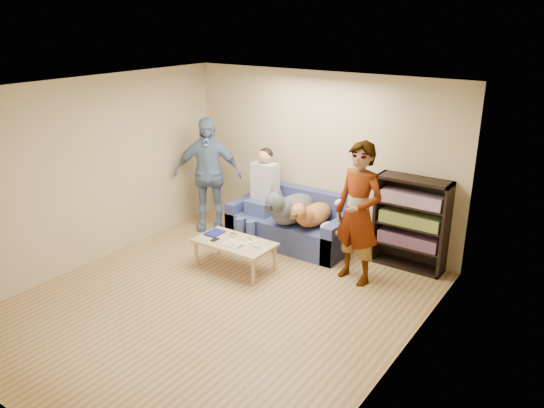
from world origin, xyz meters
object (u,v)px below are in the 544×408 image
Objects in this scene: person_standing_right at (358,214)px; sofa at (292,225)px; notebook_blue at (215,233)px; coffee_table at (235,244)px; dog_tan at (312,214)px; person_seated at (261,192)px; bookshelf at (411,221)px; camera_silver at (233,235)px; dog_gray at (290,208)px; person_standing_left at (208,174)px.

person_standing_right is 0.99× the size of sofa.
notebook_blue is 0.24× the size of coffee_table.
sofa is 0.58m from dog_tan.
person_seated reaches higher than dog_tan.
coffee_table is 0.85× the size of bookshelf.
bookshelf is at bearing 32.94° from camera_silver.
sofa is 1.86m from bookshelf.
sofa is at bearing 170.19° from person_standing_right.
sofa is 0.46m from dog_gray.
dog_tan is at bearing 52.91° from camera_silver.
bookshelf is (2.28, 0.36, -0.09)m from person_seated.
camera_silver is 0.07× the size of person_seated.
person_standing_left is 1.59m from dog_gray.
camera_silver is 1.15m from sofa.
coffee_table is at bearing -45.00° from camera_silver.
dog_tan is (1.00, 1.02, 0.18)m from notebook_blue.
person_standing_left is 1.93m from dog_tan.
sofa is (-1.37, 0.56, -0.66)m from person_standing_right.
dog_gray is (0.66, 0.94, 0.23)m from notebook_blue.
dog_gray is at bearing 75.16° from coffee_table.
dog_gray reaches higher than camera_silver.
person_standing_left reaches higher than person_seated.
person_seated is 2.31m from bookshelf.
dog_tan is (0.93, -0.03, -0.16)m from person_seated.
person_standing_left is (-2.81, 0.29, -0.02)m from person_standing_right.
person_seated is 1.22m from coffee_table.
notebook_blue is 1.31m from sofa.
camera_silver is 2.48m from bookshelf.
dog_tan is (0.33, 0.07, -0.05)m from dog_gray.
sofa is 1.73× the size of coffee_table.
bookshelf is at bearing 15.46° from dog_gray.
person_standing_right is 1.02× the size of person_standing_left.
person_standing_left reaches higher than dog_gray.
bookshelf is at bearing 7.40° from sofa.
person_standing_right is at bearing -39.35° from person_standing_left.
camera_silver is at bearing -149.06° from person_standing_right.
bookshelf is (3.25, 0.50, -0.25)m from person_standing_left.
dog_tan is 0.88× the size of bookshelf.
coffee_table is (0.40, -0.05, -0.06)m from notebook_blue.
bookshelf is (1.80, 0.23, 0.40)m from sofa.
person_standing_right is 7.27× the size of notebook_blue.
notebook_blue is 1.11m from person_seated.
bookshelf reaches higher than sofa.
coffee_table is at bearing -96.91° from sofa.
dog_gray is at bearing -164.54° from bookshelf.
notebook_blue is at bearing -149.72° from person_standing_right.
person_standing_left is 0.99m from person_seated.
person_standing_right is 17.18× the size of camera_silver.
camera_silver is at bearing 135.00° from coffee_table.
camera_silver is at bearing -113.69° from dog_gray.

